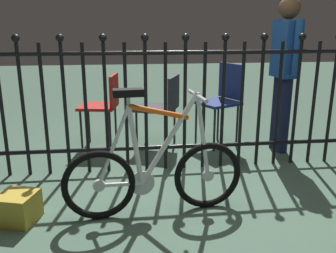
{
  "coord_description": "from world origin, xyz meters",
  "views": [
    {
      "loc": [
        -0.46,
        -2.55,
        1.33
      ],
      "look_at": [
        -0.13,
        0.21,
        0.55
      ],
      "focal_mm": 39.2,
      "sensor_mm": 36.0,
      "label": 1
    }
  ],
  "objects_px": {
    "chair_red": "(104,102)",
    "person_visitor": "(285,63)",
    "chair_navy": "(223,96)",
    "display_crate": "(18,208)",
    "bicycle": "(155,172)",
    "chair_charcoal": "(163,104)"
  },
  "relations": [
    {
      "from": "bicycle",
      "to": "chair_charcoal",
      "type": "relative_size",
      "value": 1.63
    },
    {
      "from": "chair_red",
      "to": "person_visitor",
      "type": "bearing_deg",
      "value": -9.64
    },
    {
      "from": "chair_red",
      "to": "display_crate",
      "type": "relative_size",
      "value": 3.27
    },
    {
      "from": "chair_charcoal",
      "to": "bicycle",
      "type": "bearing_deg",
      "value": -98.21
    },
    {
      "from": "bicycle",
      "to": "display_crate",
      "type": "xyz_separation_m",
      "value": [
        -0.96,
        -0.01,
        -0.21
      ]
    },
    {
      "from": "chair_red",
      "to": "bicycle",
      "type": "bearing_deg",
      "value": -74.86
    },
    {
      "from": "bicycle",
      "to": "display_crate",
      "type": "distance_m",
      "value": 0.98
    },
    {
      "from": "bicycle",
      "to": "chair_navy",
      "type": "relative_size",
      "value": 1.43
    },
    {
      "from": "chair_navy",
      "to": "chair_charcoal",
      "type": "xyz_separation_m",
      "value": [
        -0.68,
        -0.04,
        -0.06
      ]
    },
    {
      "from": "bicycle",
      "to": "chair_navy",
      "type": "height_order",
      "value": "bicycle"
    },
    {
      "from": "chair_red",
      "to": "person_visitor",
      "type": "relative_size",
      "value": 0.51
    },
    {
      "from": "person_visitor",
      "to": "display_crate",
      "type": "height_order",
      "value": "person_visitor"
    },
    {
      "from": "chair_navy",
      "to": "display_crate",
      "type": "xyz_separation_m",
      "value": [
        -1.85,
        -1.51,
        -0.45
      ]
    },
    {
      "from": "chair_charcoal",
      "to": "person_visitor",
      "type": "bearing_deg",
      "value": -10.93
    },
    {
      "from": "bicycle",
      "to": "chair_navy",
      "type": "bearing_deg",
      "value": 59.39
    },
    {
      "from": "chair_charcoal",
      "to": "person_visitor",
      "type": "relative_size",
      "value": 0.5
    },
    {
      "from": "chair_red",
      "to": "person_visitor",
      "type": "xyz_separation_m",
      "value": [
        1.87,
        -0.32,
        0.43
      ]
    },
    {
      "from": "bicycle",
      "to": "chair_navy",
      "type": "xyz_separation_m",
      "value": [
        0.89,
        1.51,
        0.24
      ]
    },
    {
      "from": "chair_navy",
      "to": "display_crate",
      "type": "relative_size",
      "value": 3.67
    },
    {
      "from": "bicycle",
      "to": "person_visitor",
      "type": "relative_size",
      "value": 0.82
    },
    {
      "from": "person_visitor",
      "to": "chair_navy",
      "type": "bearing_deg",
      "value": 153.12
    },
    {
      "from": "chair_charcoal",
      "to": "chair_navy",
      "type": "bearing_deg",
      "value": 3.7
    }
  ]
}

